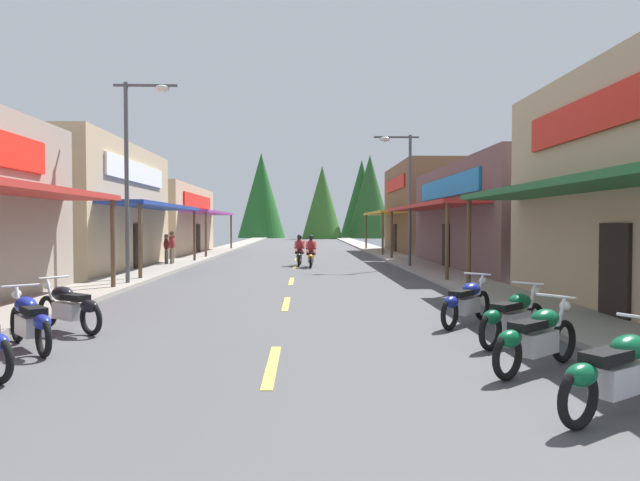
# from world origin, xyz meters

# --- Properties ---
(ground) EXTENTS (10.12, 96.55, 0.10)m
(ground) POSITION_xyz_m (0.00, 33.28, -0.05)
(ground) COLOR #4C4C4F
(sidewalk_left) EXTENTS (2.04, 96.55, 0.12)m
(sidewalk_left) POSITION_xyz_m (-6.08, 33.28, 0.06)
(sidewalk_left) COLOR gray
(sidewalk_left) RESTS_ON ground
(sidewalk_right) EXTENTS (2.04, 96.55, 0.12)m
(sidewalk_right) POSITION_xyz_m (6.08, 33.28, 0.06)
(sidewalk_right) COLOR #9E9991
(sidewalk_right) RESTS_ON ground
(centerline_dashes) EXTENTS (0.16, 73.93, 0.01)m
(centerline_dashes) POSITION_xyz_m (0.00, 37.88, 0.01)
(centerline_dashes) COLOR #E0C64C
(centerline_dashes) RESTS_ON ground
(storefront_left_middle) EXTENTS (8.62, 11.29, 5.65)m
(storefront_left_middle) POSITION_xyz_m (-10.48, 25.15, 2.83)
(storefront_left_middle) COLOR tan
(storefront_left_middle) RESTS_ON ground
(storefront_left_far) EXTENTS (8.66, 13.06, 4.75)m
(storefront_left_far) POSITION_xyz_m (-10.49, 39.12, 2.38)
(storefront_left_far) COLOR tan
(storefront_left_far) RESTS_ON ground
(storefront_right_middle) EXTENTS (8.86, 13.94, 4.86)m
(storefront_right_middle) POSITION_xyz_m (10.59, 25.41, 2.43)
(storefront_right_middle) COLOR brown
(storefront_right_middle) RESTS_ON ground
(storefront_right_far) EXTENTS (9.42, 10.80, 6.38)m
(storefront_right_far) POSITION_xyz_m (10.88, 39.68, 3.19)
(storefront_right_far) COLOR brown
(storefront_right_far) RESTS_ON ground
(streetlamp_left) EXTENTS (2.11, 0.30, 6.80)m
(streetlamp_left) POSITION_xyz_m (-5.16, 18.72, 4.37)
(streetlamp_left) COLOR #474C51
(streetlamp_left) RESTS_ON ground
(streetlamp_right) EXTENTS (2.11, 0.30, 6.28)m
(streetlamp_right) POSITION_xyz_m (5.14, 25.87, 4.08)
(streetlamp_right) COLOR #474C51
(streetlamp_right) RESTS_ON ground
(motorcycle_parked_right_0) EXTENTS (1.88, 1.19, 1.04)m
(motorcycle_parked_right_0) POSITION_xyz_m (3.85, 6.10, 0.49)
(motorcycle_parked_right_0) COLOR black
(motorcycle_parked_right_0) RESTS_ON ground
(motorcycle_parked_right_1) EXTENTS (1.76, 1.37, 1.04)m
(motorcycle_parked_right_1) POSITION_xyz_m (3.74, 7.89, 0.49)
(motorcycle_parked_right_1) COLOR black
(motorcycle_parked_right_1) RESTS_ON ground
(motorcycle_parked_right_2) EXTENTS (1.70, 1.46, 1.04)m
(motorcycle_parked_right_2) POSITION_xyz_m (4.07, 9.60, 0.49)
(motorcycle_parked_right_2) COLOR black
(motorcycle_parked_right_2) RESTS_ON ground
(motorcycle_parked_right_3) EXTENTS (1.51, 1.65, 1.04)m
(motorcycle_parked_right_3) POSITION_xyz_m (3.80, 11.39, 0.49)
(motorcycle_parked_right_3) COLOR black
(motorcycle_parked_right_3) RESTS_ON ground
(motorcycle_parked_left_3) EXTENTS (1.49, 1.68, 1.04)m
(motorcycle_parked_left_3) POSITION_xyz_m (-4.06, 9.43, 0.49)
(motorcycle_parked_left_3) COLOR black
(motorcycle_parked_left_3) RESTS_ON ground
(motorcycle_parked_left_4) EXTENTS (1.79, 1.35, 1.04)m
(motorcycle_parked_left_4) POSITION_xyz_m (-4.07, 10.96, 0.49)
(motorcycle_parked_left_4) COLOR black
(motorcycle_parked_left_4) RESTS_ON ground
(rider_cruising_lead) EXTENTS (0.60, 2.14, 1.57)m
(rider_cruising_lead) POSITION_xyz_m (0.79, 26.52, 0.66)
(rider_cruising_lead) COLOR black
(rider_cruising_lead) RESTS_ON ground
(rider_cruising_trailing) EXTENTS (0.60, 2.14, 1.57)m
(rider_cruising_trailing) POSITION_xyz_m (0.23, 27.53, 0.66)
(rider_cruising_trailing) COLOR black
(rider_cruising_trailing) RESTS_ON ground
(pedestrian_by_shop) EXTENTS (0.31, 0.56, 1.73)m
(pedestrian_by_shop) POSITION_xyz_m (-6.11, 27.53, 1.00)
(pedestrian_by_shop) COLOR #726659
(pedestrian_by_shop) RESTS_ON ground
(pedestrian_browsing) EXTENTS (0.39, 0.52, 1.59)m
(pedestrian_browsing) POSITION_xyz_m (-6.40, 27.58, 0.91)
(pedestrian_browsing) COLOR #726659
(pedestrian_browsing) RESTS_ON ground
(treeline_backdrop) EXTENTS (23.84, 12.21, 13.16)m
(treeline_backdrop) POSITION_xyz_m (3.80, 83.51, 6.18)
(treeline_backdrop) COLOR #215123
(treeline_backdrop) RESTS_ON ground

